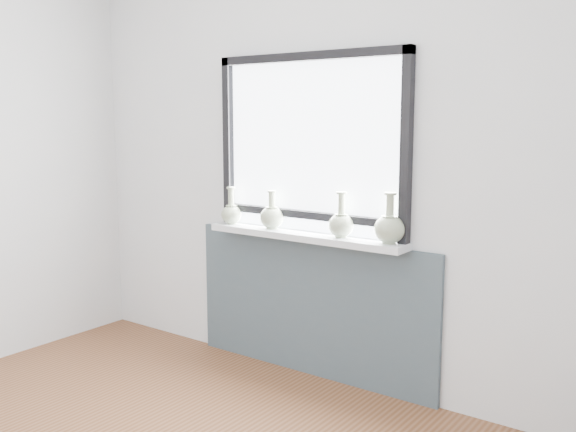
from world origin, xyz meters
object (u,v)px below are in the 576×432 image
Objects in this scene: vase_b at (272,216)px; vase_d at (390,227)px; vase_a at (231,213)px; windowsill at (304,236)px; vase_c at (341,223)px.

vase_b is 0.84× the size of vase_d.
vase_a reaches higher than vase_b.
vase_b reaches higher than windowsill.
vase_c reaches higher than vase_b.
vase_a is at bearing -177.65° from vase_b.
vase_a reaches higher than windowsill.
vase_a is 1.12m from vase_d.
vase_b is at bearing 2.35° from vase_a.
vase_a is 0.81m from vase_c.
windowsill is 0.57m from vase_d.
vase_a is at bearing -179.24° from vase_d.
vase_c is at bearing 0.42° from vase_b.
vase_c is (0.49, 0.00, 0.00)m from vase_b.
vase_a is (-0.56, -0.01, 0.09)m from windowsill.
windowsill is at bearing -0.89° from vase_b.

